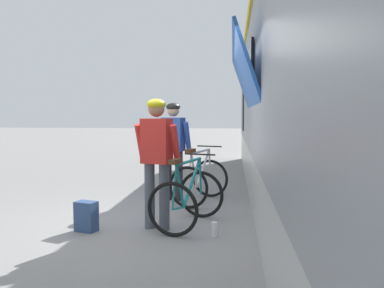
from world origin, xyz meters
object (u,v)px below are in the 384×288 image
at_px(bicycle_far_silver, 200,180).
at_px(water_bottle_near_the_bikes, 214,229).
at_px(backpack_on_platform, 86,216).
at_px(cyclist_far_in_blue, 173,142).
at_px(train_car, 371,83).
at_px(cyclist_near_in_red, 157,152).
at_px(bicycle_near_teal, 188,198).

xyz_separation_m(bicycle_far_silver, water_bottle_near_the_bikes, (0.35, -1.94, -0.31)).
bearing_deg(bicycle_far_silver, backpack_on_platform, -125.96).
bearing_deg(backpack_on_platform, water_bottle_near_the_bikes, 15.33).
distance_m(cyclist_far_in_blue, water_bottle_near_the_bikes, 2.45).
height_order(train_car, water_bottle_near_the_bikes, train_car).
bearing_deg(bicycle_far_silver, water_bottle_near_the_bikes, -79.78).
distance_m(cyclist_near_in_red, bicycle_far_silver, 1.84).
bearing_deg(train_car, bicycle_far_silver, 148.32).
distance_m(train_car, cyclist_near_in_red, 2.96).
distance_m(cyclist_near_in_red, water_bottle_near_the_bikes, 1.27).
bearing_deg(bicycle_far_silver, cyclist_near_in_red, -104.84).
height_order(bicycle_far_silver, backpack_on_platform, bicycle_far_silver).
bearing_deg(train_car, cyclist_far_in_blue, 150.59).
xyz_separation_m(backpack_on_platform, water_bottle_near_the_bikes, (1.71, -0.06, -0.11)).
distance_m(cyclist_far_in_blue, bicycle_near_teal, 1.85).
distance_m(cyclist_near_in_red, bicycle_near_teal, 0.78).
distance_m(train_car, water_bottle_near_the_bikes, 2.80).
height_order(cyclist_far_in_blue, backpack_on_platform, cyclist_far_in_blue).
relative_size(cyclist_near_in_red, cyclist_far_in_blue, 1.00).
xyz_separation_m(bicycle_near_teal, bicycle_far_silver, (0.04, 1.52, 0.00)).
relative_size(cyclist_near_in_red, backpack_on_platform, 4.40).
relative_size(backpack_on_platform, water_bottle_near_the_bikes, 2.14).
height_order(cyclist_near_in_red, backpack_on_platform, cyclist_near_in_red).
distance_m(bicycle_near_teal, bicycle_far_silver, 1.52).
distance_m(bicycle_near_teal, water_bottle_near_the_bikes, 0.65).
bearing_deg(water_bottle_near_the_bikes, backpack_on_platform, 177.85).
bearing_deg(bicycle_near_teal, bicycle_far_silver, 88.49).
bearing_deg(cyclist_far_in_blue, bicycle_near_teal, -74.83).
height_order(train_car, bicycle_far_silver, train_car).
xyz_separation_m(train_car, water_bottle_near_the_bikes, (-2.02, -0.48, -1.87)).
bearing_deg(train_car, backpack_on_platform, -173.67).
distance_m(cyclist_near_in_red, backpack_on_platform, 1.27).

